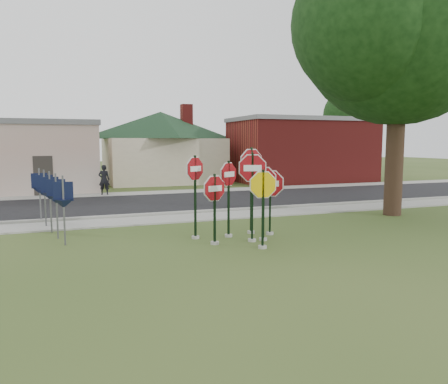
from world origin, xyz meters
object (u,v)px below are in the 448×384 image
object	(u,v)px
stop_sign_center	(252,183)
oak_tree	(400,21)
stop_sign_left	(215,201)
pedestrian	(104,180)
stop_sign_yellow	(263,199)

from	to	relation	value
stop_sign_center	oak_tree	xyz separation A→B (m)	(7.29, 2.42, 5.85)
stop_sign_left	pedestrian	distance (m)	13.18
stop_sign_center	stop_sign_left	bearing A→B (deg)	177.94
stop_sign_left	oak_tree	world-z (taller)	oak_tree
stop_sign_yellow	stop_sign_center	bearing A→B (deg)	85.38
stop_sign_yellow	oak_tree	distance (m)	10.18
stop_sign_left	pedestrian	world-z (taller)	stop_sign_left
stop_sign_center	stop_sign_yellow	world-z (taller)	stop_sign_center
stop_sign_yellow	pedestrian	xyz separation A→B (m)	(-3.03, 13.95, -0.50)
stop_sign_yellow	stop_sign_left	distance (m)	1.43
stop_sign_center	pedestrian	bearing A→B (deg)	103.32
stop_sign_left	oak_tree	bearing A→B (deg)	15.75
pedestrian	stop_sign_center	bearing A→B (deg)	114.66
stop_sign_center	stop_sign_left	distance (m)	1.25
stop_sign_center	oak_tree	bearing A→B (deg)	18.39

